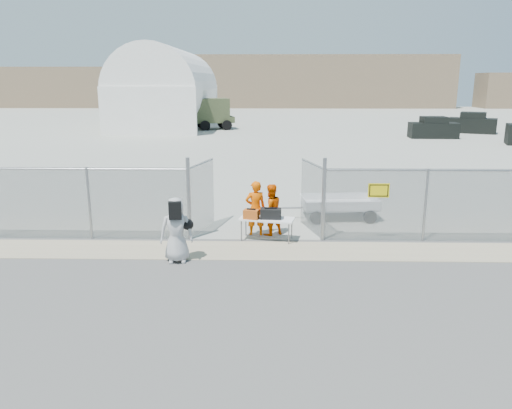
{
  "coord_description": "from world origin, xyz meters",
  "views": [
    {
      "loc": [
        0.34,
        -12.37,
        4.68
      ],
      "look_at": [
        0.0,
        2.0,
        1.1
      ],
      "focal_mm": 35.0,
      "sensor_mm": 36.0,
      "label": 1
    }
  ],
  "objects_px": {
    "folding_table": "(267,229)",
    "visitor": "(176,230)",
    "security_worker_left": "(255,208)",
    "utility_trailer": "(339,207)",
    "security_worker_right": "(270,210)"
  },
  "relations": [
    {
      "from": "security_worker_right",
      "to": "visitor",
      "type": "relative_size",
      "value": 0.92
    },
    {
      "from": "folding_table",
      "to": "security_worker_left",
      "type": "height_order",
      "value": "security_worker_left"
    },
    {
      "from": "visitor",
      "to": "utility_trailer",
      "type": "xyz_separation_m",
      "value": [
        4.88,
        4.39,
        -0.47
      ]
    },
    {
      "from": "security_worker_left",
      "to": "visitor",
      "type": "relative_size",
      "value": 0.99
    },
    {
      "from": "folding_table",
      "to": "visitor",
      "type": "bearing_deg",
      "value": -129.57
    },
    {
      "from": "folding_table",
      "to": "security_worker_left",
      "type": "xyz_separation_m",
      "value": [
        -0.35,
        0.46,
        0.52
      ]
    },
    {
      "from": "security_worker_left",
      "to": "utility_trailer",
      "type": "distance_m",
      "value": 3.54
    },
    {
      "from": "visitor",
      "to": "utility_trailer",
      "type": "relative_size",
      "value": 0.53
    },
    {
      "from": "utility_trailer",
      "to": "security_worker_right",
      "type": "bearing_deg",
      "value": -145.39
    },
    {
      "from": "security_worker_right",
      "to": "folding_table",
      "type": "bearing_deg",
      "value": 49.56
    },
    {
      "from": "security_worker_left",
      "to": "visitor",
      "type": "xyz_separation_m",
      "value": [
        -2.02,
        -2.35,
        0.01
      ]
    },
    {
      "from": "folding_table",
      "to": "security_worker_left",
      "type": "relative_size",
      "value": 0.93
    },
    {
      "from": "folding_table",
      "to": "security_worker_right",
      "type": "relative_size",
      "value": 1.0
    },
    {
      "from": "security_worker_right",
      "to": "visitor",
      "type": "height_order",
      "value": "visitor"
    },
    {
      "from": "security_worker_left",
      "to": "utility_trailer",
      "type": "relative_size",
      "value": 0.52
    }
  ]
}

